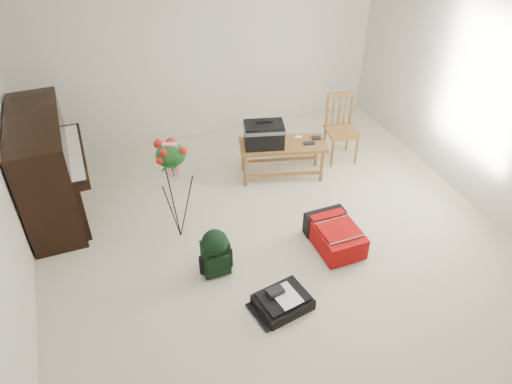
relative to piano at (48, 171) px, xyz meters
name	(u,v)px	position (x,y,z in m)	size (l,w,h in m)	color
floor	(282,254)	(2.19, -1.60, -0.60)	(5.00, 5.50, 0.01)	beige
ceiling	(292,23)	(2.19, -1.60, 1.90)	(5.00, 5.50, 0.01)	white
wall_back	(204,51)	(2.19, 1.15, 0.65)	(5.00, 0.04, 2.50)	beige
wall_right	(501,112)	(4.69, -1.60, 0.65)	(0.04, 5.50, 2.50)	beige
piano	(48,171)	(0.00, 0.00, 0.00)	(0.71, 1.50, 1.25)	black
bench	(271,139)	(2.60, -0.25, -0.01)	(1.16, 0.69, 0.83)	olive
dining_chair	(341,129)	(3.66, -0.12, -0.16)	(0.45, 0.45, 0.90)	olive
red_suitcase	(333,233)	(2.78, -1.63, -0.45)	(0.46, 0.66, 0.28)	#AC070C
black_duffel	(283,301)	(1.92, -2.25, -0.52)	(0.56, 0.48, 0.21)	black
green_backpack	(215,251)	(1.46, -1.60, -0.30)	(0.28, 0.27, 0.55)	black
flower_stand	(176,192)	(1.24, -0.92, 0.01)	(0.49, 0.49, 1.26)	black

